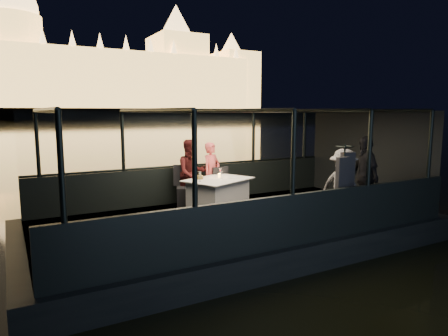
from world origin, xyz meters
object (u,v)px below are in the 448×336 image
passenger_dark (365,177)px  passenger_stripe (343,183)px  chair_port_right (224,188)px  person_man_maroon (191,175)px  chair_port_left (187,189)px  coat_stand (343,185)px  wine_bottle (196,175)px  dining_table_central (218,195)px  person_woman_coral (212,174)px

passenger_dark → passenger_stripe: bearing=-52.2°
chair_port_right → person_man_maroon: (-0.69, 0.38, 0.30)m
passenger_stripe → chair_port_left: bearing=24.2°
coat_stand → wine_bottle: (-1.99, 2.38, 0.02)m
dining_table_central → passenger_stripe: size_ratio=0.94×
coat_stand → person_man_maroon: 3.68m
coat_stand → passenger_stripe: size_ratio=1.09×
passenger_dark → dining_table_central: bearing=-102.5°
person_man_maroon → wine_bottle: person_man_maroon is taller
dining_table_central → passenger_dark: size_ratio=0.82×
wine_bottle → chair_port_right: bearing=26.6°
person_woman_coral → person_man_maroon: 0.54m
coat_stand → wine_bottle: 3.11m
person_woman_coral → coat_stand: bearing=-94.2°
person_man_maroon → passenger_stripe: passenger_stripe is taller
coat_stand → person_man_maroon: bearing=117.7°
person_woman_coral → wine_bottle: (-0.82, -0.86, 0.17)m
passenger_stripe → chair_port_right: bearing=14.4°
chair_port_right → wine_bottle: size_ratio=3.40×
person_man_maroon → chair_port_right: bearing=-31.1°
person_man_maroon → dining_table_central: bearing=-73.0°
chair_port_left → person_man_maroon: person_man_maroon is taller
chair_port_left → chair_port_right: size_ratio=1.08×
chair_port_right → person_man_maroon: 0.85m
person_woman_coral → chair_port_left: bearing=161.7°
dining_table_central → passenger_stripe: passenger_stripe is taller
passenger_stripe → dining_table_central: bearing=26.4°
chair_port_right → wine_bottle: 1.18m
chair_port_left → person_man_maroon: (0.17, 0.08, 0.30)m
chair_port_right → passenger_dark: (2.27, -2.26, 0.40)m
dining_table_central → coat_stand: coat_stand is taller
person_woman_coral → passenger_stripe: size_ratio=0.99×
chair_port_right → person_woman_coral: 0.50m
dining_table_central → wine_bottle: 0.78m
dining_table_central → chair_port_left: 0.88m
coat_stand → passenger_dark: (1.25, 0.61, -0.05)m
passenger_stripe → passenger_dark: size_ratio=0.87×
chair_port_left → chair_port_right: bearing=3.3°
chair_port_left → person_woman_coral: 0.77m
coat_stand → person_man_maroon: size_ratio=1.03×
passenger_stripe → wine_bottle: size_ratio=5.68×
chair_port_right → person_man_maroon: person_man_maroon is taller
chair_port_right → passenger_stripe: bearing=-64.8°
dining_table_central → person_woman_coral: 0.93m
person_man_maroon → passenger_stripe: 3.56m
person_man_maroon → passenger_dark: size_ratio=0.92×
person_woman_coral → wine_bottle: size_ratio=5.64×
chair_port_right → person_man_maroon: size_ratio=0.57×
chair_port_left → wine_bottle: wine_bottle is taller
person_man_maroon → passenger_stripe: size_ratio=1.05×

